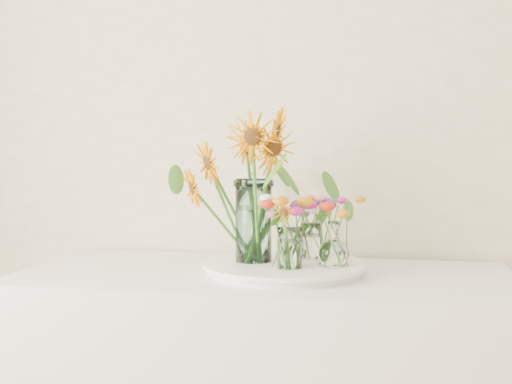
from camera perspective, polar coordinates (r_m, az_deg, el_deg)
tray at (r=1.84m, az=2.50°, el=-6.81°), size 0.44×0.44×0.02m
mason_jar at (r=1.83m, az=-0.22°, el=-2.59°), size 0.14×0.14×0.24m
sunflower_bouquet at (r=1.83m, az=-0.22°, el=0.51°), size 0.88×0.88×0.44m
small_vase_a at (r=1.75m, az=3.00°, el=-5.03°), size 0.07×0.07×0.12m
wildflower_posy_a at (r=1.74m, az=3.00°, el=-3.56°), size 0.20×0.20×0.21m
small_vase_b at (r=1.79m, az=6.89°, el=-4.62°), size 0.10×0.10×0.13m
wildflower_posy_b at (r=1.79m, az=6.90°, el=-3.20°), size 0.21×0.21×0.22m
small_vase_c at (r=1.91m, az=4.94°, el=-4.37°), size 0.07×0.07×0.11m
wildflower_posy_c at (r=1.91m, az=4.95°, el=-3.03°), size 0.21×0.21×0.20m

